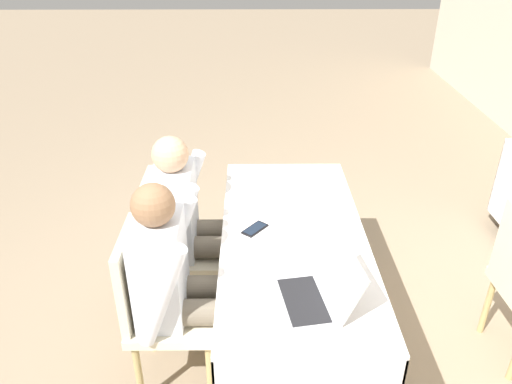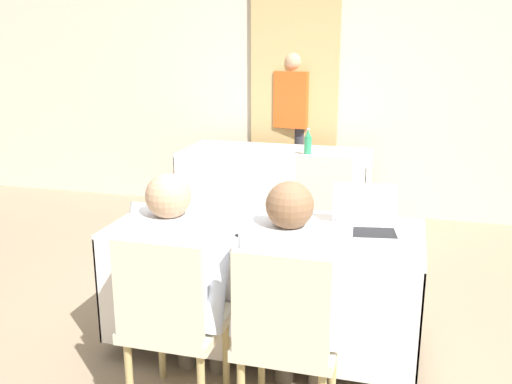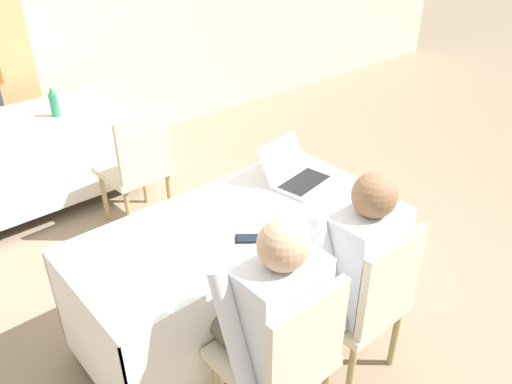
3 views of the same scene
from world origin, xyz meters
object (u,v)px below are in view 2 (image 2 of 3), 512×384
at_px(cell_phone, 248,238).
at_px(chair_far_spare, 324,205).
at_px(chair_near_left, 171,317).
at_px(person_checkered_shirt, 179,275).
at_px(person_white_shirt, 292,289).
at_px(chair_near_right, 286,333).
at_px(person_red_shirt, 293,121).
at_px(water_bottle, 308,143).
at_px(laptop, 366,225).

distance_m(cell_phone, chair_far_spare, 1.49).
distance_m(cell_phone, chair_near_left, 0.58).
xyz_separation_m(person_checkered_shirt, person_white_shirt, (0.54, 0.00, 0.00)).
distance_m(chair_near_left, chair_near_right, 0.54).
distance_m(chair_near_left, chair_far_spare, 1.98).
bearing_deg(chair_far_spare, person_checkered_shirt, 75.31).
xyz_separation_m(chair_near_right, person_red_shirt, (-0.69, 3.42, 0.41)).
distance_m(water_bottle, person_checkered_shirt, 2.55).
relative_size(chair_near_left, chair_near_right, 1.00).
height_order(cell_phone, person_checkered_shirt, person_checkered_shirt).
bearing_deg(person_white_shirt, person_red_shirt, -78.28).
bearing_deg(chair_near_left, cell_phone, -115.51).
height_order(laptop, cell_phone, laptop).
xyz_separation_m(cell_phone, chair_near_right, (0.31, -0.48, -0.24)).
bearing_deg(person_white_shirt, cell_phone, -50.75).
bearing_deg(chair_near_right, chair_far_spare, -86.14).
height_order(laptop, person_red_shirt, person_red_shirt).
xyz_separation_m(chair_near_left, person_checkered_shirt, (0.00, 0.10, 0.16)).
relative_size(water_bottle, person_checkered_shirt, 0.20).
relative_size(cell_phone, chair_near_right, 0.18).
distance_m(laptop, person_checkered_shirt, 1.02).
height_order(laptop, water_bottle, water_bottle).
relative_size(cell_phone, person_checkered_shirt, 0.14).
xyz_separation_m(cell_phone, chair_near_left, (-0.23, -0.48, -0.24)).
distance_m(laptop, person_white_shirt, 0.69).
relative_size(cell_phone, person_red_shirt, 0.10).
bearing_deg(person_red_shirt, person_checkered_shirt, -78.13).
distance_m(laptop, water_bottle, 2.02).
distance_m(cell_phone, person_red_shirt, 2.97).
height_order(laptop, chair_near_right, laptop).
xyz_separation_m(laptop, water_bottle, (-0.65, 1.91, 0.06)).
height_order(laptop, chair_near_left, laptop).
relative_size(water_bottle, person_white_shirt, 0.20).
xyz_separation_m(laptop, person_white_shirt, (-0.26, -0.63, -0.11)).
relative_size(chair_near_left, chair_far_spare, 1.00).
height_order(cell_phone, chair_far_spare, chair_far_spare).
bearing_deg(laptop, person_red_shirt, 100.19).
relative_size(laptop, person_red_shirt, 0.25).
bearing_deg(cell_phone, chair_near_left, -166.25).
bearing_deg(chair_far_spare, person_red_shirt, -71.60).
xyz_separation_m(chair_near_right, chair_far_spare, (-0.13, 1.94, 0.00)).
xyz_separation_m(laptop, cell_phone, (-0.57, -0.25, -0.04)).
bearing_deg(cell_phone, water_bottle, 41.47).
bearing_deg(person_red_shirt, chair_far_spare, -60.10).
bearing_deg(person_white_shirt, laptop, -112.75).
bearing_deg(chair_near_right, laptop, -109.80).
bearing_deg(person_checkered_shirt, person_red_shirt, -87.40).
distance_m(cell_phone, person_checkered_shirt, 0.45).
height_order(laptop, person_white_shirt, person_white_shirt).
xyz_separation_m(laptop, chair_near_left, (-0.80, -0.73, -0.27)).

